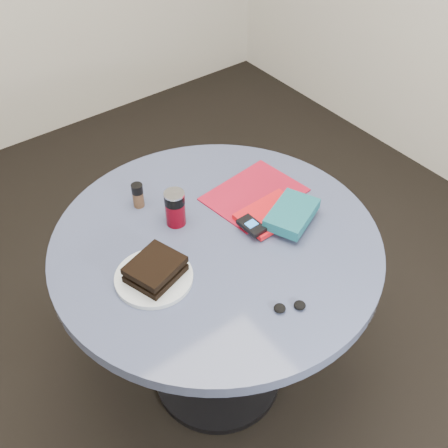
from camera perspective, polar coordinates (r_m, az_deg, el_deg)
ground at (r=2.28m, az=-0.62°, el=-15.23°), size 4.00×4.00×0.00m
table at (r=1.80m, az=-0.76°, el=-5.36°), size 1.00×1.00×0.75m
plate at (r=1.59m, az=-7.13°, el=-5.43°), size 0.23×0.23×0.01m
sandwich at (r=1.56m, az=-6.99°, el=-4.58°), size 0.17×0.16×0.05m
soda_can at (r=1.71m, az=-4.99°, el=1.63°), size 0.06×0.06×0.12m
pepper_grinder at (r=1.80m, az=-8.74°, el=2.92°), size 0.05×0.05×0.08m
magazine at (r=1.84m, az=3.11°, el=3.01°), size 0.33×0.26×0.01m
red_book at (r=1.76m, az=4.74°, el=1.04°), size 0.21×0.14×0.02m
novel at (r=1.73m, az=6.91°, el=1.03°), size 0.21×0.18×0.03m
mp3_player at (r=1.69m, az=2.80°, el=-0.17°), size 0.05×0.09×0.02m
headphones at (r=1.51m, az=6.69°, el=-8.35°), size 0.09×0.07×0.02m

